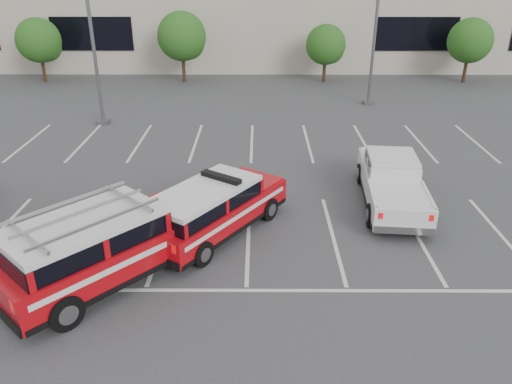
# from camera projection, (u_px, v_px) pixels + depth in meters

# --- Properties ---
(ground) EXTENTS (120.00, 120.00, 0.00)m
(ground) POSITION_uv_depth(u_px,v_px,m) (248.00, 237.00, 15.90)
(ground) COLOR #3A3A3C
(ground) RESTS_ON ground
(stall_markings) EXTENTS (23.00, 15.00, 0.01)m
(stall_markings) POSITION_uv_depth(u_px,v_px,m) (250.00, 180.00, 19.97)
(stall_markings) COLOR silver
(stall_markings) RESTS_ON ground
(convention_building) EXTENTS (60.00, 16.99, 13.20)m
(convention_building) POSITION_uv_depth(u_px,v_px,m) (257.00, 1.00, 42.74)
(convention_building) COLOR #BEB3A1
(convention_building) RESTS_ON ground
(tree_left) EXTENTS (3.07, 3.07, 4.42)m
(tree_left) POSITION_uv_depth(u_px,v_px,m) (40.00, 42.00, 34.74)
(tree_left) COLOR #3F2B19
(tree_left) RESTS_ON ground
(tree_mid_left) EXTENTS (3.37, 3.37, 4.85)m
(tree_mid_left) POSITION_uv_depth(u_px,v_px,m) (183.00, 38.00, 34.58)
(tree_mid_left) COLOR #3F2B19
(tree_mid_left) RESTS_ON ground
(tree_mid_right) EXTENTS (2.77, 2.77, 3.99)m
(tree_mid_right) POSITION_uv_depth(u_px,v_px,m) (327.00, 46.00, 34.77)
(tree_mid_right) COLOR #3F2B19
(tree_mid_right) RESTS_ON ground
(tree_right) EXTENTS (3.07, 3.07, 4.42)m
(tree_right) POSITION_uv_depth(u_px,v_px,m) (471.00, 42.00, 34.62)
(tree_right) COLOR #3F2B19
(tree_right) RESTS_ON ground
(light_pole_left) EXTENTS (0.90, 0.60, 10.24)m
(light_pole_left) POSITION_uv_depth(u_px,v_px,m) (90.00, 22.00, 24.59)
(light_pole_left) COLOR #59595E
(light_pole_left) RESTS_ON ground
(light_pole_mid) EXTENTS (0.90, 0.60, 10.24)m
(light_pole_mid) POSITION_uv_depth(u_px,v_px,m) (377.00, 14.00, 28.15)
(light_pole_mid) COLOR #59595E
(light_pole_mid) RESTS_ON ground
(fire_chief_suv) EXTENTS (4.67, 5.52, 1.89)m
(fire_chief_suv) POSITION_uv_depth(u_px,v_px,m) (213.00, 212.00, 15.77)
(fire_chief_suv) COLOR #AD080F
(fire_chief_suv) RESTS_ON ground
(white_pickup) EXTENTS (2.40, 5.66, 1.69)m
(white_pickup) POSITION_uv_depth(u_px,v_px,m) (391.00, 186.00, 17.80)
(white_pickup) COLOR silver
(white_pickup) RESTS_ON ground
(ladder_suv) EXTENTS (5.63, 5.83, 2.29)m
(ladder_suv) POSITION_uv_depth(u_px,v_px,m) (103.00, 251.00, 13.40)
(ladder_suv) COLOR #AD080F
(ladder_suv) RESTS_ON ground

